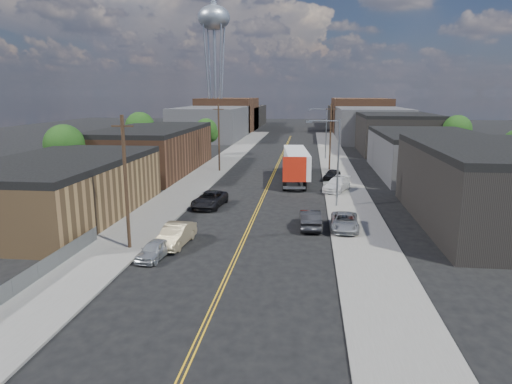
% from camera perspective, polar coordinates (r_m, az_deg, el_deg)
% --- Properties ---
extents(ground, '(260.00, 260.00, 0.00)m').
position_cam_1_polar(ground, '(82.29, 3.07, 4.20)').
color(ground, black).
rests_on(ground, ground).
extents(centerline, '(0.32, 120.00, 0.01)m').
position_cam_1_polar(centerline, '(67.50, 2.27, 2.44)').
color(centerline, gold).
rests_on(centerline, ground).
extents(sidewalk_left, '(5.00, 140.00, 0.15)m').
position_cam_1_polar(sidewalk_left, '(68.85, -5.65, 2.64)').
color(sidewalk_left, slate).
rests_on(sidewalk_left, ground).
extents(sidewalk_right, '(5.00, 140.00, 0.15)m').
position_cam_1_polar(sidewalk_right, '(67.45, 10.35, 2.30)').
color(sidewalk_right, slate).
rests_on(sidewalk_right, ground).
extents(warehouse_tan, '(12.00, 22.00, 5.60)m').
position_cam_1_polar(warehouse_tan, '(46.39, -23.27, 0.44)').
color(warehouse_tan, brown).
rests_on(warehouse_tan, ground).
extents(warehouse_brown, '(12.00, 26.00, 6.60)m').
position_cam_1_polar(warehouse_brown, '(69.75, -12.75, 5.20)').
color(warehouse_brown, '#513120').
rests_on(warehouse_brown, ground).
extents(industrial_right_a, '(14.00, 22.00, 7.10)m').
position_cam_1_polar(industrial_right_a, '(45.38, 28.46, 0.67)').
color(industrial_right_a, black).
rests_on(industrial_right_a, ground).
extents(industrial_right_b, '(14.00, 24.00, 6.10)m').
position_cam_1_polar(industrial_right_b, '(69.95, 20.69, 4.53)').
color(industrial_right_b, '#363739').
rests_on(industrial_right_b, ground).
extents(industrial_right_c, '(14.00, 22.00, 7.60)m').
position_cam_1_polar(industrial_right_c, '(95.17, 17.02, 7.08)').
color(industrial_right_c, black).
rests_on(industrial_right_c, ground).
extents(skyline_left_a, '(16.00, 30.00, 8.00)m').
position_cam_1_polar(skyline_left_a, '(119.22, -5.56, 8.59)').
color(skyline_left_a, '#363739').
rests_on(skyline_left_a, ground).
extents(skyline_right_a, '(16.00, 30.00, 8.00)m').
position_cam_1_polar(skyline_right_a, '(117.53, 14.08, 8.23)').
color(skyline_right_a, '#363739').
rests_on(skyline_right_a, ground).
extents(skyline_left_b, '(16.00, 26.00, 10.00)m').
position_cam_1_polar(skyline_left_b, '(143.67, -3.46, 9.64)').
color(skyline_left_b, '#513120').
rests_on(skyline_left_b, ground).
extents(skyline_right_b, '(16.00, 26.00, 10.00)m').
position_cam_1_polar(skyline_right_b, '(142.27, 12.84, 9.33)').
color(skyline_right_b, '#513120').
rests_on(skyline_right_b, ground).
extents(skyline_left_c, '(16.00, 40.00, 7.00)m').
position_cam_1_polar(skyline_left_c, '(163.45, -2.22, 9.44)').
color(skyline_left_c, black).
rests_on(skyline_left_c, ground).
extents(skyline_right_c, '(16.00, 40.00, 7.00)m').
position_cam_1_polar(skyline_right_c, '(162.22, 12.07, 9.16)').
color(skyline_right_c, black).
rests_on(skyline_right_c, ground).
extents(water_tower, '(9.00, 9.00, 36.90)m').
position_cam_1_polar(water_tower, '(135.44, -5.28, 20.33)').
color(water_tower, gray).
rests_on(water_tower, ground).
extents(streetlight_near, '(3.39, 0.25, 9.00)m').
position_cam_1_polar(streetlight_near, '(46.81, 9.76, 4.50)').
color(streetlight_near, gray).
rests_on(streetlight_near, ground).
extents(streetlight_far, '(3.39, 0.25, 9.00)m').
position_cam_1_polar(streetlight_far, '(81.60, 8.50, 7.78)').
color(streetlight_far, gray).
rests_on(streetlight_far, ground).
extents(utility_pole_left_near, '(1.60, 0.26, 10.00)m').
position_cam_1_polar(utility_pole_left_near, '(34.59, -15.97, 1.19)').
color(utility_pole_left_near, black).
rests_on(utility_pole_left_near, ground).
extents(utility_pole_left_far, '(1.60, 0.26, 10.00)m').
position_cam_1_polar(utility_pole_left_far, '(67.93, -4.66, 6.84)').
color(utility_pole_left_far, black).
rests_on(utility_pole_left_far, ground).
extents(utility_pole_right, '(1.60, 0.26, 10.00)m').
position_cam_1_polar(utility_pole_right, '(69.69, 9.28, 6.86)').
color(utility_pole_right, black).
rests_on(utility_pole_right, ground).
extents(chainlink_fence, '(0.05, 16.00, 1.22)m').
position_cam_1_polar(chainlink_fence, '(31.73, -25.60, -8.98)').
color(chainlink_fence, slate).
rests_on(chainlink_fence, ground).
extents(tree_left_near, '(4.85, 4.76, 7.91)m').
position_cam_1_polar(tree_left_near, '(59.27, -22.77, 5.18)').
color(tree_left_near, black).
rests_on(tree_left_near, ground).
extents(tree_left_mid, '(5.10, 5.04, 8.37)m').
position_cam_1_polar(tree_left_mid, '(81.86, -14.24, 7.67)').
color(tree_left_mid, black).
rests_on(tree_left_mid, ground).
extents(tree_left_far, '(4.35, 4.20, 6.97)m').
position_cam_1_polar(tree_left_far, '(85.74, -6.23, 7.54)').
color(tree_left_far, black).
rests_on(tree_left_far, ground).
extents(tree_right_far, '(4.85, 4.76, 7.91)m').
position_cam_1_polar(tree_right_far, '(85.33, 23.86, 6.97)').
color(tree_right_far, black).
rests_on(tree_right_far, ground).
extents(semi_truck, '(3.93, 16.42, 4.25)m').
position_cam_1_polar(semi_truck, '(61.54, 5.08, 3.72)').
color(semi_truck, silver).
rests_on(semi_truck, ground).
extents(car_left_a, '(2.05, 4.02, 1.31)m').
position_cam_1_polar(car_left_a, '(33.28, -12.58, -7.06)').
color(car_left_a, silver).
rests_on(car_left_a, ground).
extents(car_left_b, '(2.17, 5.15, 1.66)m').
position_cam_1_polar(car_left_b, '(35.76, -10.00, -5.29)').
color(car_left_b, tan).
rests_on(car_left_b, ground).
extents(car_left_c, '(3.22, 5.93, 1.58)m').
position_cam_1_polar(car_left_c, '(47.19, -5.81, -0.93)').
color(car_left_c, black).
rests_on(car_left_c, ground).
extents(car_right_oncoming, '(1.94, 5.03, 1.63)m').
position_cam_1_polar(car_right_oncoming, '(39.89, 6.77, -3.36)').
color(car_right_oncoming, black).
rests_on(car_right_oncoming, ground).
extents(car_right_lot_a, '(2.52, 5.07, 1.38)m').
position_cam_1_polar(car_right_lot_a, '(39.45, 11.03, -3.65)').
color(car_right_lot_a, '#A5A8AA').
rests_on(car_right_lot_a, sidewalk_right).
extents(car_right_lot_b, '(3.89, 5.74, 1.54)m').
position_cam_1_polar(car_right_lot_b, '(54.78, 10.06, 0.93)').
color(car_right_lot_b, white).
rests_on(car_right_lot_b, sidewalk_right).
extents(car_right_lot_c, '(2.80, 4.26, 1.35)m').
position_cam_1_polar(car_right_lot_c, '(62.01, 9.48, 2.17)').
color(car_right_lot_c, black).
rests_on(car_right_lot_c, sidewalk_right).
extents(car_ahead_truck, '(2.55, 5.23, 1.43)m').
position_cam_1_polar(car_ahead_truck, '(65.59, 5.04, 2.74)').
color(car_ahead_truck, black).
rests_on(car_ahead_truck, ground).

